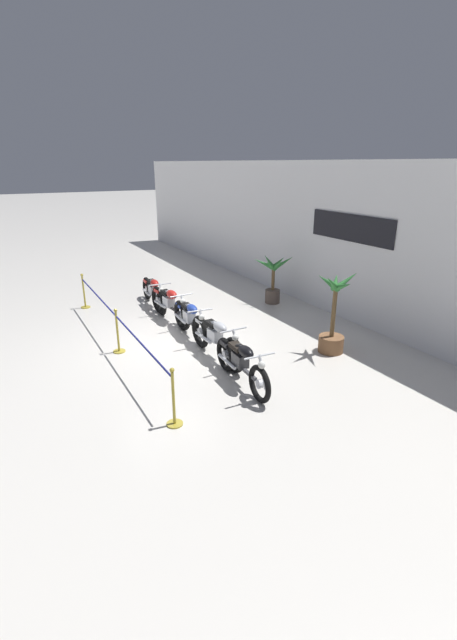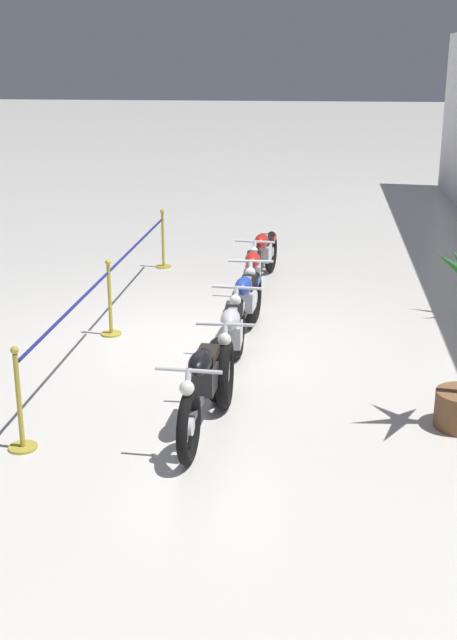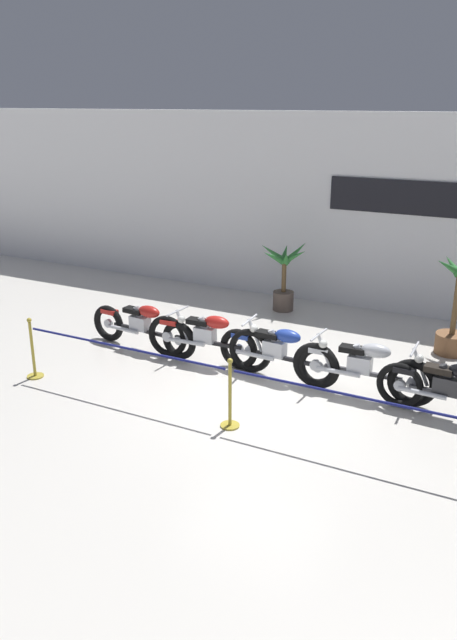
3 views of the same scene
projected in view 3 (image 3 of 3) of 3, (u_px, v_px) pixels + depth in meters
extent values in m
plane|color=silver|center=(260.00, 394.00, 9.92)|extent=(120.00, 120.00, 0.00)
cube|color=white|center=(360.00, 213.00, 13.52)|extent=(28.00, 0.25, 4.20)
cube|color=black|center=(399.00, 197.00, 12.89)|extent=(2.91, 0.04, 0.70)
torus|color=black|center=(179.00, 340.00, 11.14)|extent=(0.72, 0.19, 0.71)
torus|color=black|center=(108.00, 323.00, 12.00)|extent=(0.72, 0.19, 0.71)
cylinder|color=silver|center=(179.00, 340.00, 11.14)|extent=(0.17, 0.09, 0.16)
cylinder|color=silver|center=(108.00, 323.00, 12.00)|extent=(0.17, 0.09, 0.16)
cylinder|color=silver|center=(183.00, 326.00, 11.01)|extent=(0.31, 0.08, 0.59)
cube|color=silver|center=(140.00, 323.00, 11.54)|extent=(0.38, 0.25, 0.26)
cylinder|color=silver|center=(141.00, 313.00, 11.45)|extent=(0.19, 0.13, 0.24)
cylinder|color=silver|center=(138.00, 312.00, 11.50)|extent=(0.19, 0.13, 0.24)
cylinder|color=silver|center=(123.00, 329.00, 11.63)|extent=(0.70, 0.13, 0.07)
cube|color=black|center=(142.00, 330.00, 11.56)|extent=(1.35, 0.18, 0.06)
ellipsoid|color=#B21E19|center=(149.00, 312.00, 11.34)|extent=(0.48, 0.26, 0.22)
cube|color=black|center=(134.00, 310.00, 11.53)|extent=(0.42, 0.23, 0.09)
cube|color=#B21E19|center=(110.00, 311.00, 11.89)|extent=(0.33, 0.19, 0.08)
cylinder|color=silver|center=(177.00, 311.00, 10.97)|extent=(0.09, 0.62, 0.04)
sphere|color=silver|center=(181.00, 319.00, 10.98)|extent=(0.14, 0.14, 0.14)
torus|color=black|center=(250.00, 351.00, 10.59)|extent=(0.79, 0.15, 0.78)
torus|color=black|center=(168.00, 336.00, 11.23)|extent=(0.79, 0.15, 0.78)
cylinder|color=silver|center=(250.00, 351.00, 10.59)|extent=(0.19, 0.09, 0.19)
cylinder|color=silver|center=(168.00, 336.00, 11.23)|extent=(0.19, 0.09, 0.19)
cylinder|color=silver|center=(255.00, 336.00, 10.46)|extent=(0.31, 0.07, 0.59)
cube|color=silver|center=(205.00, 334.00, 10.88)|extent=(0.37, 0.24, 0.26)
cylinder|color=silver|center=(207.00, 324.00, 10.80)|extent=(0.18, 0.12, 0.24)
cylinder|color=silver|center=(203.00, 323.00, 10.83)|extent=(0.18, 0.12, 0.24)
cylinder|color=silver|center=(186.00, 342.00, 10.92)|extent=(0.70, 0.10, 0.07)
cube|color=black|center=(208.00, 342.00, 10.91)|extent=(1.30, 0.12, 0.06)
ellipsoid|color=#B21E19|center=(217.00, 322.00, 10.70)|extent=(0.47, 0.24, 0.22)
cube|color=black|center=(198.00, 321.00, 10.86)|extent=(0.41, 0.22, 0.09)
cube|color=#B21E19|center=(170.00, 322.00, 11.12)|extent=(0.33, 0.17, 0.08)
cylinder|color=silver|center=(250.00, 320.00, 10.42)|extent=(0.06, 0.62, 0.04)
sphere|color=silver|center=(254.00, 329.00, 10.43)|extent=(0.14, 0.14, 0.14)
torus|color=black|center=(318.00, 367.00, 10.01)|extent=(0.74, 0.18, 0.73)
torus|color=black|center=(239.00, 349.00, 10.73)|extent=(0.74, 0.18, 0.73)
cylinder|color=silver|center=(318.00, 367.00, 10.01)|extent=(0.17, 0.09, 0.17)
cylinder|color=silver|center=(239.00, 349.00, 10.73)|extent=(0.17, 0.09, 0.17)
cylinder|color=silver|center=(324.00, 352.00, 9.87)|extent=(0.31, 0.08, 0.59)
cube|color=silver|center=(275.00, 348.00, 10.34)|extent=(0.37, 0.24, 0.26)
cylinder|color=silver|center=(277.00, 337.00, 10.26)|extent=(0.19, 0.12, 0.24)
cylinder|color=silver|center=(273.00, 336.00, 10.30)|extent=(0.19, 0.12, 0.24)
cylinder|color=silver|center=(255.00, 355.00, 10.42)|extent=(0.70, 0.12, 0.07)
cube|color=black|center=(277.00, 357.00, 10.37)|extent=(1.19, 0.14, 0.06)
ellipsoid|color=navy|center=(288.00, 336.00, 10.14)|extent=(0.47, 0.25, 0.22)
cube|color=black|center=(268.00, 334.00, 10.33)|extent=(0.41, 0.23, 0.09)
cube|color=navy|center=(241.00, 336.00, 10.62)|extent=(0.33, 0.18, 0.08)
cylinder|color=silver|center=(319.00, 335.00, 9.84)|extent=(0.08, 0.62, 0.04)
sphere|color=silver|center=(323.00, 344.00, 9.85)|extent=(0.14, 0.14, 0.14)
torus|color=black|center=(412.00, 383.00, 9.40)|extent=(0.77, 0.15, 0.76)
torus|color=black|center=(315.00, 365.00, 10.04)|extent=(0.77, 0.15, 0.76)
cylinder|color=silver|center=(412.00, 383.00, 9.40)|extent=(0.18, 0.08, 0.18)
cylinder|color=silver|center=(315.00, 365.00, 10.04)|extent=(0.18, 0.08, 0.18)
cylinder|color=silver|center=(420.00, 367.00, 9.27)|extent=(0.30, 0.06, 0.59)
cube|color=silver|center=(360.00, 364.00, 9.69)|extent=(0.36, 0.23, 0.26)
cylinder|color=silver|center=(363.00, 352.00, 9.61)|extent=(0.18, 0.11, 0.24)
cylinder|color=silver|center=(358.00, 351.00, 9.64)|extent=(0.18, 0.11, 0.24)
cylinder|color=silver|center=(338.00, 372.00, 9.74)|extent=(0.70, 0.08, 0.07)
cube|color=#47474C|center=(362.00, 373.00, 9.72)|extent=(1.23, 0.08, 0.06)
ellipsoid|color=#B7BABF|center=(376.00, 351.00, 9.51)|extent=(0.46, 0.23, 0.22)
cube|color=black|center=(353.00, 349.00, 9.67)|extent=(0.40, 0.21, 0.09)
cube|color=#B7BABF|center=(319.00, 350.00, 9.93)|extent=(0.32, 0.17, 0.08)
cylinder|color=silver|center=(415.00, 349.00, 9.23)|extent=(0.05, 0.62, 0.04)
sphere|color=silver|center=(419.00, 359.00, 9.24)|extent=(0.14, 0.14, 0.14)
torus|color=black|center=(400.00, 385.00, 9.39)|extent=(0.72, 0.14, 0.72)
cylinder|color=silver|center=(400.00, 385.00, 9.39)|extent=(0.17, 0.09, 0.17)
cube|color=#2D2D30|center=(446.00, 385.00, 9.02)|extent=(0.37, 0.24, 0.26)
cylinder|color=#2D2D30|center=(451.00, 373.00, 8.93)|extent=(0.18, 0.12, 0.24)
cylinder|color=#2D2D30|center=(445.00, 372.00, 8.97)|extent=(0.18, 0.12, 0.24)
cylinder|color=silver|center=(422.00, 393.00, 9.10)|extent=(0.70, 0.11, 0.07)
cube|color=#47474C|center=(449.00, 395.00, 9.04)|extent=(1.14, 0.12, 0.06)
cube|color=black|center=(439.00, 369.00, 9.01)|extent=(0.41, 0.22, 0.09)
cube|color=black|center=(405.00, 370.00, 9.28)|extent=(0.33, 0.18, 0.08)
cylinder|color=brown|center=(451.00, 343.00, 11.45)|extent=(0.58, 0.58, 0.38)
cylinder|color=brown|center=(456.00, 304.00, 11.19)|extent=(0.10, 0.10, 1.16)
cone|color=#286B2D|center=(452.00, 265.00, 11.14)|extent=(0.47, 0.44, 0.42)
cone|color=#286B2D|center=(449.00, 267.00, 10.97)|extent=(0.52, 0.37, 0.42)
cylinder|color=brown|center=(283.00, 301.00, 13.82)|extent=(0.46, 0.46, 0.42)
cylinder|color=brown|center=(284.00, 276.00, 13.63)|extent=(0.10, 0.10, 0.70)
cone|color=#337F38|center=(294.00, 256.00, 13.33)|extent=(0.63, 0.27, 0.45)
cone|color=#337F38|center=(295.00, 253.00, 13.58)|extent=(0.47, 0.63, 0.56)
cone|color=#337F38|center=(285.00, 253.00, 13.71)|extent=(0.32, 0.60, 0.45)
cone|color=#337F38|center=(274.00, 253.00, 13.60)|extent=(0.67, 0.20, 0.45)
cone|color=#337F38|center=(274.00, 257.00, 13.34)|extent=(0.43, 0.66, 0.50)
cone|color=#337F38|center=(286.00, 258.00, 13.27)|extent=(0.38, 0.53, 0.47)
cylinder|color=gold|center=(35.00, 376.00, 10.52)|extent=(0.28, 0.28, 0.03)
cylinder|color=gold|center=(32.00, 349.00, 10.36)|extent=(0.05, 0.05, 0.95)
sphere|color=gold|center=(29.00, 320.00, 10.19)|extent=(0.08, 0.08, 0.08)
cylinder|color=navy|center=(122.00, 347.00, 9.44)|extent=(3.55, 0.04, 0.04)
cylinder|color=navy|center=(348.00, 395.00, 7.92)|extent=(3.23, 0.04, 0.04)
cylinder|color=gold|center=(230.00, 425.00, 8.93)|extent=(0.28, 0.28, 0.03)
cylinder|color=gold|center=(230.00, 395.00, 8.77)|extent=(0.05, 0.05, 0.95)
sphere|color=gold|center=(230.00, 361.00, 8.60)|extent=(0.08, 0.08, 0.08)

